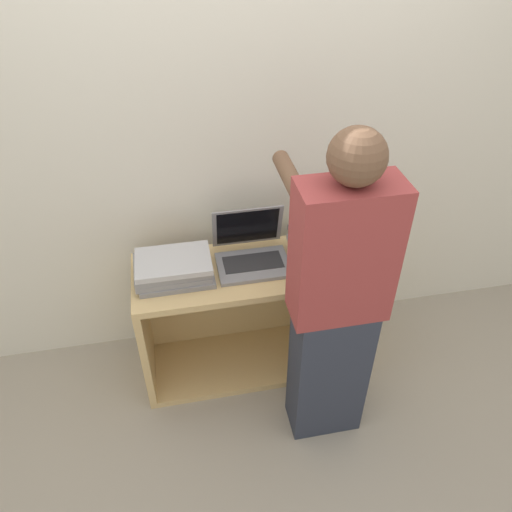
{
  "coord_description": "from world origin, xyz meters",
  "views": [
    {
      "loc": [
        -0.36,
        -1.65,
        2.27
      ],
      "look_at": [
        0.0,
        0.16,
        0.82
      ],
      "focal_mm": 35.0,
      "sensor_mm": 36.0,
      "label": 1
    }
  ],
  "objects_px": {
    "laptop_open": "(251,252)",
    "laptop_stack_left": "(173,268)",
    "laptop_stack_right": "(330,242)",
    "person": "(336,305)"
  },
  "relations": [
    {
      "from": "laptop_open",
      "to": "laptop_stack_left",
      "type": "relative_size",
      "value": 0.95
    },
    {
      "from": "laptop_open",
      "to": "laptop_stack_right",
      "type": "relative_size",
      "value": 0.94
    },
    {
      "from": "laptop_stack_left",
      "to": "laptop_stack_right",
      "type": "distance_m",
      "value": 0.78
    },
    {
      "from": "laptop_stack_right",
      "to": "person",
      "type": "relative_size",
      "value": 0.24
    },
    {
      "from": "laptop_open",
      "to": "laptop_stack_left",
      "type": "xyz_separation_m",
      "value": [
        -0.39,
        -0.05,
        0.0
      ]
    },
    {
      "from": "laptop_stack_left",
      "to": "laptop_stack_right",
      "type": "xyz_separation_m",
      "value": [
        0.78,
        0.0,
        0.04
      ]
    },
    {
      "from": "laptop_stack_left",
      "to": "laptop_stack_right",
      "type": "relative_size",
      "value": 0.99
    },
    {
      "from": "laptop_open",
      "to": "person",
      "type": "distance_m",
      "value": 0.57
    },
    {
      "from": "laptop_stack_right",
      "to": "person",
      "type": "height_order",
      "value": "person"
    },
    {
      "from": "laptop_open",
      "to": "person",
      "type": "relative_size",
      "value": 0.22
    }
  ]
}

